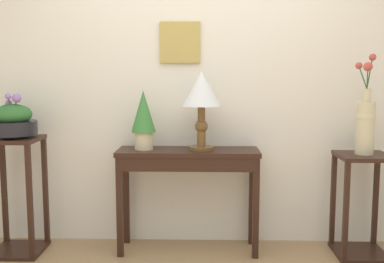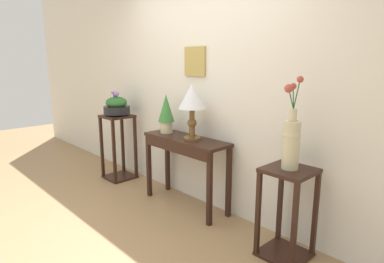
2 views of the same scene
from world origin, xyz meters
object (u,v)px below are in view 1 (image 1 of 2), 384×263
object	(u,v)px
pedestal_stand_right	(361,205)
flower_vase_tall_right	(365,121)
potted_plant_on_console	(143,117)
table_lamp	(201,94)
console_table	(188,168)
planter_bowl_wide_left	(13,121)
pedestal_stand_left	(16,196)

from	to	relation	value
pedestal_stand_right	flower_vase_tall_right	bearing A→B (deg)	-135.19
potted_plant_on_console	table_lamp	bearing A→B (deg)	-0.35
console_table	flower_vase_tall_right	xyz separation A→B (m)	(1.29, -0.04, 0.36)
table_lamp	planter_bowl_wide_left	world-z (taller)	table_lamp
pedestal_stand_left	planter_bowl_wide_left	world-z (taller)	planter_bowl_wide_left
planter_bowl_wide_left	pedestal_stand_right	distance (m)	2.66
potted_plant_on_console	pedestal_stand_left	xyz separation A→B (m)	(-0.96, -0.08, -0.59)
planter_bowl_wide_left	flower_vase_tall_right	bearing A→B (deg)	0.39
console_table	flower_vase_tall_right	distance (m)	1.35
flower_vase_tall_right	table_lamp	bearing A→B (deg)	177.23
flower_vase_tall_right	potted_plant_on_console	bearing A→B (deg)	177.88
console_table	flower_vase_tall_right	world-z (taller)	flower_vase_tall_right
console_table	pedestal_stand_left	world-z (taller)	pedestal_stand_left
table_lamp	pedestal_stand_right	bearing A→B (deg)	-2.73
potted_plant_on_console	pedestal_stand_right	size ratio (longest dim) A/B	0.58
pedestal_stand_left	planter_bowl_wide_left	distance (m)	0.57
table_lamp	pedestal_stand_left	xyz separation A→B (m)	(-1.39, -0.07, -0.76)
planter_bowl_wide_left	potted_plant_on_console	bearing A→B (deg)	4.65
table_lamp	potted_plant_on_console	distance (m)	0.47
table_lamp	pedestal_stand_left	size ratio (longest dim) A/B	0.66
pedestal_stand_left	planter_bowl_wide_left	bearing A→B (deg)	-45.09
console_table	potted_plant_on_console	world-z (taller)	potted_plant_on_console
potted_plant_on_console	pedestal_stand_left	bearing A→B (deg)	-175.38
table_lamp	potted_plant_on_console	xyz separation A→B (m)	(-0.43, 0.00, -0.17)
table_lamp	potted_plant_on_console	size ratio (longest dim) A/B	1.32
potted_plant_on_console	planter_bowl_wide_left	xyz separation A→B (m)	(-0.96, -0.08, -0.02)
table_lamp	planter_bowl_wide_left	distance (m)	1.41
pedestal_stand_right	flower_vase_tall_right	distance (m)	0.63
planter_bowl_wide_left	flower_vase_tall_right	world-z (taller)	flower_vase_tall_right
console_table	table_lamp	size ratio (longest dim) A/B	1.81
table_lamp	pedestal_stand_left	bearing A→B (deg)	-176.93
planter_bowl_wide_left	pedestal_stand_right	size ratio (longest dim) A/B	0.45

